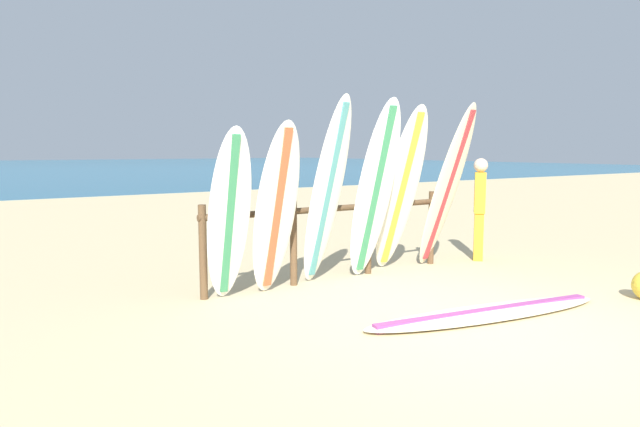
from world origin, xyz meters
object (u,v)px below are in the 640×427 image
(surfboard_lying_on_sand, at_px, (487,313))
(beachgoer_standing, at_px, (480,205))
(surfboard_leaning_center, at_px, (375,192))
(surfboard_leaning_far_left, at_px, (229,217))
(surfboard_leaning_left, at_px, (276,209))
(surfboard_leaning_center_right, at_px, (401,191))
(surfboard_leaning_center_left, at_px, (327,192))
(surfboard_rack, at_px, (333,226))
(surfboard_leaning_right, at_px, (447,187))

(surfboard_lying_on_sand, height_order, beachgoer_standing, beachgoer_standing)
(surfboard_lying_on_sand, bearing_deg, surfboard_leaning_center, 91.36)
(surfboard_leaning_far_left, relative_size, surfboard_leaning_left, 0.96)
(surfboard_leaning_center, height_order, surfboard_leaning_center_right, surfboard_leaning_center)
(surfboard_leaning_center_right, bearing_deg, surfboard_leaning_center, -163.98)
(surfboard_leaning_center_right, distance_m, surfboard_lying_on_sand, 2.32)
(surfboard_leaning_left, bearing_deg, surfboard_leaning_center_left, 2.45)
(surfboard_rack, relative_size, beachgoer_standing, 2.34)
(surfboard_lying_on_sand, relative_size, beachgoer_standing, 1.87)
(surfboard_leaning_center_left, height_order, beachgoer_standing, surfboard_leaning_center_left)
(surfboard_leaning_left, bearing_deg, surfboard_leaning_far_left, -174.55)
(surfboard_leaning_left, height_order, surfboard_leaning_center_right, surfboard_leaning_center_right)
(surfboard_leaning_center, bearing_deg, surfboard_leaning_far_left, 178.65)
(surfboard_rack, relative_size, surfboard_leaning_center_left, 1.56)
(surfboard_leaning_left, bearing_deg, surfboard_leaning_right, -1.23)
(surfboard_leaning_center, relative_size, surfboard_leaning_right, 1.00)
(surfboard_rack, xyz_separation_m, surfboard_leaning_center_left, (-0.29, -0.29, 0.48))
(surfboard_rack, xyz_separation_m, surfboard_leaning_left, (-1.02, -0.32, 0.32))
(surfboard_leaning_center_right, bearing_deg, surfboard_rack, 165.08)
(surfboard_leaning_right, relative_size, beachgoer_standing, 1.49)
(surfboard_leaning_far_left, bearing_deg, surfboard_leaning_center_right, 2.74)
(surfboard_rack, relative_size, surfboard_leaning_center_right, 1.61)
(surfboard_leaning_center, distance_m, surfboard_leaning_right, 1.35)
(surfboard_lying_on_sand, xyz_separation_m, beachgoer_standing, (2.20, 2.01, 0.83))
(surfboard_leaning_left, height_order, beachgoer_standing, surfboard_leaning_left)
(surfboard_leaning_far_left, xyz_separation_m, surfboard_lying_on_sand, (2.03, -1.85, -0.94))
(surfboard_rack, height_order, surfboard_leaning_center_left, surfboard_leaning_center_left)
(surfboard_leaning_center_left, distance_m, beachgoer_standing, 2.90)
(surfboard_leaning_right, height_order, surfboard_lying_on_sand, surfboard_leaning_right)
(surfboard_rack, relative_size, surfboard_leaning_left, 1.81)
(surfboard_leaning_center_left, bearing_deg, beachgoer_standing, 1.42)
(surfboard_leaning_center, distance_m, beachgoer_standing, 2.27)
(surfboard_leaning_far_left, relative_size, surfboard_leaning_center, 0.84)
(surfboard_leaning_center, bearing_deg, surfboard_rack, 129.99)
(surfboard_leaning_far_left, bearing_deg, surfboard_leaning_left, 5.45)
(surfboard_leaning_left, distance_m, surfboard_leaning_center_right, 1.97)
(surfboard_leaning_center_left, height_order, surfboard_leaning_center_right, surfboard_leaning_center_left)
(surfboard_leaning_left, bearing_deg, surfboard_leaning_center_right, 1.88)
(surfboard_leaning_center_left, distance_m, surfboard_leaning_right, 1.99)
(surfboard_leaning_right, bearing_deg, surfboard_leaning_center_right, 170.75)
(surfboard_leaning_center, xyz_separation_m, surfboard_leaning_right, (1.35, 0.05, 0.00))
(surfboard_leaning_left, distance_m, beachgoer_standing, 3.62)
(surfboard_leaning_left, xyz_separation_m, surfboard_leaning_center, (1.37, -0.11, 0.15))
(surfboard_leaning_far_left, xyz_separation_m, surfboard_leaning_left, (0.62, 0.06, 0.04))
(surfboard_leaning_left, xyz_separation_m, surfboard_leaning_center_left, (0.73, 0.03, 0.16))
(surfboard_leaning_far_left, xyz_separation_m, surfboard_leaning_center, (1.99, -0.05, 0.19))
(surfboard_leaning_right, bearing_deg, surfboard_leaning_far_left, -180.00)
(surfboard_leaning_center, bearing_deg, surfboard_leaning_center_right, 16.02)
(surfboard_leaning_far_left, bearing_deg, surfboard_lying_on_sand, -42.29)
(surfboard_rack, height_order, surfboard_leaning_left, surfboard_leaning_left)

